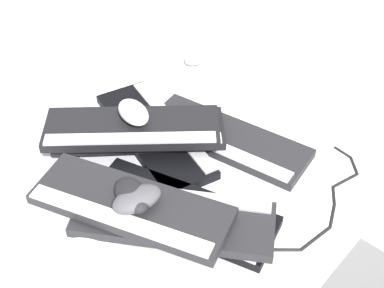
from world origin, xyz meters
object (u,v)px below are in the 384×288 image
keyboard_4 (132,129)px  keyboard_6 (131,206)px  keyboard_5 (174,218)px  mouse_2 (137,199)px  keyboard_0 (227,139)px  keyboard_1 (155,134)px  keyboard_3 (139,131)px  mouse_4 (95,235)px  keyboard_2 (181,211)px  mouse_3 (198,56)px  mouse_1 (132,195)px  mouse_0 (133,112)px

keyboard_4 → keyboard_6: same height
keyboard_5 → mouse_2: mouse_2 is taller
keyboard_0 → keyboard_4: bearing=174.6°
keyboard_5 → keyboard_6: (-0.09, 0.03, 0.03)m
keyboard_1 → keyboard_5: bearing=-91.5°
keyboard_3 → mouse_2: size_ratio=4.16×
keyboard_5 → mouse_4: (-0.18, 0.01, -0.02)m
mouse_4 → keyboard_0: bearing=-161.7°
keyboard_2 → mouse_2: bearing=-163.4°
keyboard_0 → keyboard_1: 0.19m
keyboard_2 → mouse_3: size_ratio=3.99×
mouse_1 → keyboard_5: bearing=54.7°
keyboard_1 → mouse_2: 0.34m
mouse_0 → keyboard_5: bearing=169.4°
keyboard_3 → mouse_1: (-0.05, -0.28, 0.07)m
keyboard_6 → keyboard_2: bearing=7.2°
keyboard_0 → keyboard_5: bearing=-126.1°
keyboard_1 → mouse_2: mouse_2 is taller
mouse_0 → mouse_1: same height
keyboard_4 → mouse_2: size_ratio=4.18×
keyboard_4 → mouse_3: bearing=55.6°
keyboard_2 → keyboard_4: keyboard_4 is taller
keyboard_4 → mouse_2: mouse_2 is taller
keyboard_0 → mouse_2: (-0.27, -0.25, 0.10)m
keyboard_5 → mouse_2: (-0.08, 0.01, 0.07)m
keyboard_5 → mouse_2: bearing=170.7°
keyboard_4 → mouse_3: 0.46m
keyboard_1 → mouse_1: bearing=-107.3°
keyboard_1 → mouse_1: size_ratio=4.22×
keyboard_4 → mouse_0: (0.01, 0.02, 0.04)m
keyboard_5 → mouse_0: (-0.04, 0.31, 0.07)m
mouse_1 → mouse_2: bearing=12.5°
keyboard_6 → keyboard_0: bearing=39.8°
keyboard_1 → keyboard_2: (0.01, -0.28, 0.00)m
keyboard_5 → mouse_3: bearing=72.9°
mouse_2 → keyboard_2: bearing=177.0°
keyboard_0 → keyboard_3: 0.23m
keyboard_1 → keyboard_6: (-0.10, -0.29, 0.06)m
mouse_2 → keyboard_6: bearing=-66.8°
keyboard_4 → mouse_3: keyboard_4 is taller
keyboard_5 → keyboard_3: bearing=96.3°
keyboard_0 → mouse_3: 0.40m
keyboard_3 → mouse_4: keyboard_3 is taller
keyboard_1 → mouse_0: mouse_0 is taller
keyboard_0 → mouse_2: mouse_2 is taller
keyboard_1 → keyboard_3: (-0.04, -0.02, 0.03)m
mouse_1 → mouse_2: (0.01, -0.01, 0.00)m
keyboard_4 → mouse_2: (-0.02, -0.27, 0.04)m
keyboard_2 → mouse_0: 0.29m
keyboard_1 → keyboard_5: keyboard_5 is taller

